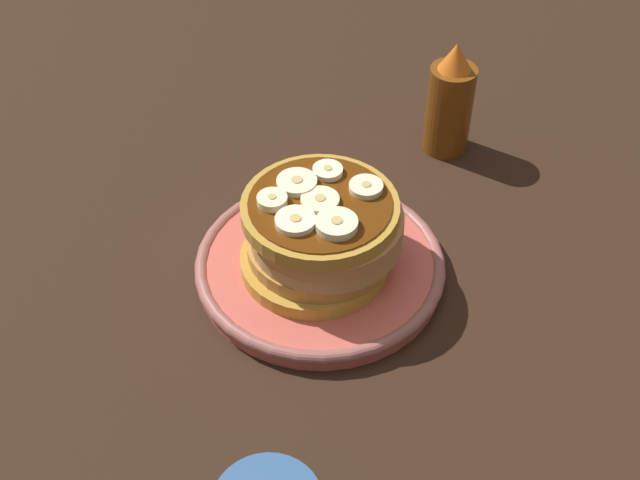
{
  "coord_description": "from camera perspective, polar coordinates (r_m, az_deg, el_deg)",
  "views": [
    {
      "loc": [
        -1.54,
        -52.04,
        54.66
      ],
      "look_at": [
        0.0,
        0.0,
        4.34
      ],
      "focal_mm": 45.69,
      "sensor_mm": 36.0,
      "label": 1
    }
  ],
  "objects": [
    {
      "name": "ground_plane",
      "position": [
        0.77,
        -0.0,
        -3.14
      ],
      "size": [
        140.0,
        140.0,
        3.0
      ],
      "primitive_type": "cube",
      "color": "black"
    },
    {
      "name": "plate",
      "position": [
        0.75,
        -0.0,
        -1.78
      ],
      "size": [
        22.94,
        22.94,
        2.04
      ],
      "color": "#CC594C",
      "rests_on": "ground_plane"
    },
    {
      "name": "pancake_stack",
      "position": [
        0.72,
        0.13,
        0.56
      ],
      "size": [
        14.55,
        14.41,
        7.13
      ],
      "color": "#C18B32",
      "rests_on": "plate"
    },
    {
      "name": "banana_slice_0",
      "position": [
        0.69,
        -0.12,
        2.72
      ],
      "size": [
        3.34,
        3.34,
        0.69
      ],
      "color": "#F1EBB7",
      "rests_on": "pancake_stack"
    },
    {
      "name": "banana_slice_1",
      "position": [
        0.67,
        1.17,
        1.09
      ],
      "size": [
        3.56,
        3.56,
        0.97
      ],
      "color": "#EBF2C0",
      "rests_on": "pancake_stack"
    },
    {
      "name": "banana_slice_2",
      "position": [
        0.69,
        -3.37,
        2.88
      ],
      "size": [
        2.64,
        2.64,
        0.95
      ],
      "color": "#F9E7B8",
      "rests_on": "pancake_stack"
    },
    {
      "name": "banana_slice_3",
      "position": [
        0.67,
        -1.73,
        1.32
      ],
      "size": [
        3.45,
        3.45,
        0.78
      ],
      "color": "#FCE8C5",
      "rests_on": "pancake_stack"
    },
    {
      "name": "banana_slice_4",
      "position": [
        0.72,
        0.54,
        4.84
      ],
      "size": [
        2.71,
        2.71,
        0.76
      ],
      "color": "#FEEFC6",
      "rests_on": "pancake_stack"
    },
    {
      "name": "banana_slice_5",
      "position": [
        0.71,
        3.24,
        3.69
      ],
      "size": [
        2.98,
        2.98,
        0.79
      ],
      "color": "#F8EDBB",
      "rests_on": "pancake_stack"
    },
    {
      "name": "banana_slice_6",
      "position": [
        0.71,
        -1.64,
        4.01
      ],
      "size": [
        3.57,
        3.57,
        0.8
      ],
      "color": "#EEE6BF",
      "rests_on": "pancake_stack"
    },
    {
      "name": "syrup_bottle",
      "position": [
        0.88,
        9.08,
        9.46
      ],
      "size": [
        4.89,
        4.89,
        12.78
      ],
      "color": "brown",
      "rests_on": "ground_plane"
    }
  ]
}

